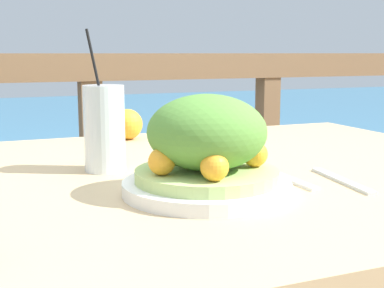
# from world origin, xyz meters

# --- Properties ---
(patio_table) EXTENTS (1.30, 0.96, 0.74)m
(patio_table) POSITION_xyz_m (0.00, 0.00, 0.66)
(patio_table) COLOR tan
(patio_table) RESTS_ON ground_plane
(railing_fence) EXTENTS (2.80, 0.08, 0.96)m
(railing_fence) POSITION_xyz_m (0.00, 0.91, 0.67)
(railing_fence) COLOR brown
(railing_fence) RESTS_ON ground_plane
(sea_backdrop) EXTENTS (12.00, 4.00, 0.46)m
(sea_backdrop) POSITION_xyz_m (0.00, 3.41, 0.23)
(sea_backdrop) COLOR teal
(sea_backdrop) RESTS_ON ground_plane
(salad_plate) EXTENTS (0.26, 0.26, 0.15)m
(salad_plate) POSITION_xyz_m (-0.04, -0.15, 0.81)
(salad_plate) COLOR white
(salad_plate) RESTS_ON patio_table
(drink_glass) EXTENTS (0.07, 0.07, 0.25)m
(drink_glass) POSITION_xyz_m (-0.15, 0.07, 0.82)
(drink_glass) COLOR silver
(drink_glass) RESTS_ON patio_table
(fork) EXTENTS (0.02, 0.18, 0.00)m
(fork) POSITION_xyz_m (0.12, -0.12, 0.75)
(fork) COLOR silver
(fork) RESTS_ON patio_table
(knife) EXTENTS (0.04, 0.18, 0.00)m
(knife) POSITION_xyz_m (0.20, -0.17, 0.75)
(knife) COLOR silver
(knife) RESTS_ON patio_table
(orange_near_glass) EXTENTS (0.08, 0.08, 0.08)m
(orange_near_glass) POSITION_xyz_m (-0.01, 0.40, 0.78)
(orange_near_glass) COLOR #F9A328
(orange_near_glass) RESTS_ON patio_table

